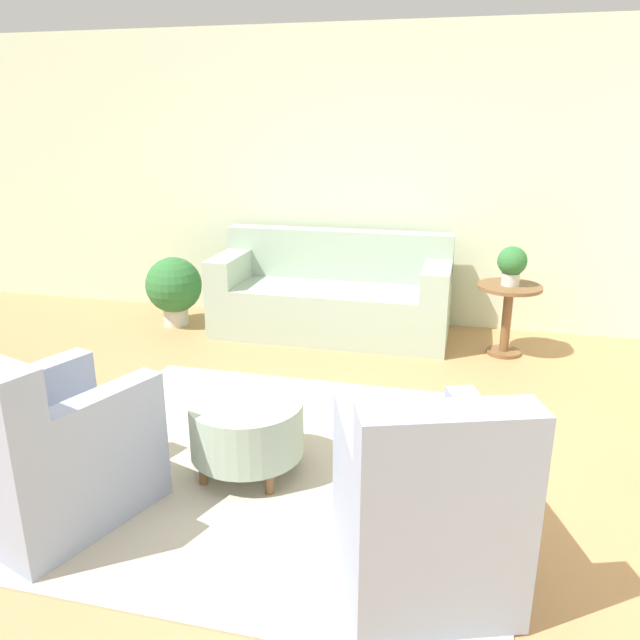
{
  "coord_description": "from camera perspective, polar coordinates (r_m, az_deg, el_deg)",
  "views": [
    {
      "loc": [
        1.05,
        -3.11,
        1.98
      ],
      "look_at": [
        0.15,
        0.55,
        0.75
      ],
      "focal_mm": 35.0,
      "sensor_mm": 36.0,
      "label": 1
    }
  ],
  "objects": [
    {
      "name": "potted_plant_on_side_table",
      "position": [
        5.49,
        17.15,
        4.97
      ],
      "size": [
        0.25,
        0.25,
        0.33
      ],
      "color": "beige",
      "rests_on": "side_table"
    },
    {
      "name": "wall_back",
      "position": [
        6.22,
        4.11,
        12.69
      ],
      "size": [
        9.86,
        0.12,
        2.8
      ],
      "color": "beige",
      "rests_on": "ground_plane"
    },
    {
      "name": "armchair_right",
      "position": [
        2.85,
        9.58,
        -16.57
      ],
      "size": [
        0.93,
        1.03,
        0.96
      ],
      "color": "#8E99B2",
      "rests_on": "rug"
    },
    {
      "name": "side_table",
      "position": [
        5.58,
        16.79,
        1.13
      ],
      "size": [
        0.54,
        0.54,
        0.62
      ],
      "color": "brown",
      "rests_on": "ground_plane"
    },
    {
      "name": "ottoman_table",
      "position": [
        3.65,
        -6.71,
        -9.71
      ],
      "size": [
        0.65,
        0.65,
        0.44
      ],
      "color": "#9EB29E",
      "rests_on": "rug"
    },
    {
      "name": "armchair_left",
      "position": [
        3.48,
        -23.69,
        -11.19
      ],
      "size": [
        0.93,
        1.03,
        0.96
      ],
      "color": "#8E99B2",
      "rests_on": "rug"
    },
    {
      "name": "potted_plant_floor",
      "position": [
        6.3,
        -13.21,
        2.97
      ],
      "size": [
        0.55,
        0.55,
        0.68
      ],
      "color": "beige",
      "rests_on": "ground_plane"
    },
    {
      "name": "rug",
      "position": [
        3.83,
        -4.25,
        -13.01
      ],
      "size": [
        2.66,
        2.53,
        0.01
      ],
      "color": "#B2A893",
      "rests_on": "ground_plane"
    },
    {
      "name": "couch",
      "position": [
        5.91,
        1.08,
        2.06
      ],
      "size": [
        2.19,
        0.85,
        0.95
      ],
      "color": "#9EB29E",
      "rests_on": "ground_plane"
    },
    {
      "name": "ground_plane",
      "position": [
        3.84,
        -4.25,
        -13.08
      ],
      "size": [
        16.0,
        16.0,
        0.0
      ],
      "primitive_type": "plane",
      "color": "#AD7F51"
    }
  ]
}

